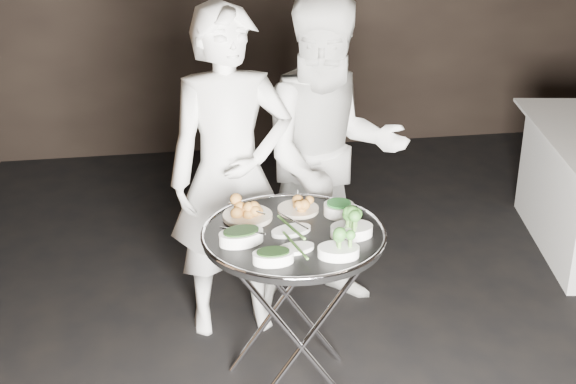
{
  "coord_description": "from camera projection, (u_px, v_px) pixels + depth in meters",
  "views": [
    {
      "loc": [
        -0.72,
        -2.64,
        2.36
      ],
      "look_at": [
        -0.23,
        0.47,
        0.95
      ],
      "focal_mm": 50.0,
      "sensor_mm": 36.0,
      "label": 1
    }
  ],
  "objects": [
    {
      "name": "broccoli_bowl_b",
      "position": [
        339.0,
        249.0,
        3.16
      ],
      "size": [
        0.18,
        0.14,
        0.07
      ],
      "rotation": [
        0.0,
        0.0,
        -0.12
      ],
      "color": "silver",
      "rests_on": "serving_tray"
    },
    {
      "name": "broccoli_bowl_a",
      "position": [
        352.0,
        228.0,
        3.32
      ],
      "size": [
        0.18,
        0.13,
        0.07
      ],
      "rotation": [
        0.0,
        0.0,
        0.03
      ],
      "color": "silver",
      "rests_on": "serving_tray"
    },
    {
      "name": "greens_bowl",
      "position": [
        339.0,
        207.0,
        3.51
      ],
      "size": [
        0.13,
        0.13,
        0.08
      ],
      "rotation": [
        0.0,
        0.0,
        0.3
      ],
      "color": "silver",
      "rests_on": "serving_tray"
    },
    {
      "name": "waiter_right",
      "position": [
        330.0,
        158.0,
        4.1
      ],
      "size": [
        0.86,
        0.69,
        1.69
      ],
      "primitive_type": "imported",
      "rotation": [
        0.0,
        0.0,
        0.06
      ],
      "color": "silver",
      "rests_on": "floor"
    },
    {
      "name": "serving_tray",
      "position": [
        294.0,
        235.0,
        3.37
      ],
      "size": [
        0.78,
        0.78,
        0.04
      ],
      "color": "black",
      "rests_on": "tray_stand"
    },
    {
      "name": "serving_utensils",
      "position": [
        295.0,
        214.0,
        3.4
      ],
      "size": [
        0.58,
        0.45,
        0.01
      ],
      "color": "silver",
      "rests_on": "serving_tray"
    },
    {
      "name": "potato_plate_b",
      "position": [
        298.0,
        205.0,
        3.54
      ],
      "size": [
        0.18,
        0.18,
        0.07
      ],
      "rotation": [
        0.0,
        0.0,
        -0.07
      ],
      "color": "beige",
      "rests_on": "serving_tray"
    },
    {
      "name": "asparagus_plate_b",
      "position": [
        295.0,
        247.0,
        3.21
      ],
      "size": [
        0.18,
        0.12,
        0.03
      ],
      "rotation": [
        0.0,
        0.0,
        0.24
      ],
      "color": "silver",
      "rests_on": "serving_tray"
    },
    {
      "name": "waiter_left",
      "position": [
        231.0,
        176.0,
        3.9
      ],
      "size": [
        0.64,
        0.44,
        1.68
      ],
      "primitive_type": "imported",
      "rotation": [
        0.0,
        0.0,
        0.07
      ],
      "color": "silver",
      "rests_on": "floor"
    },
    {
      "name": "potato_plate_a",
      "position": [
        247.0,
        211.0,
        3.47
      ],
      "size": [
        0.22,
        0.22,
        0.08
      ],
      "rotation": [
        0.0,
        0.0,
        0.2
      ],
      "color": "beige",
      "rests_on": "serving_tray"
    },
    {
      "name": "spinach_bowl_b",
      "position": [
        273.0,
        255.0,
        3.12
      ],
      "size": [
        0.16,
        0.11,
        0.07
      ],
      "rotation": [
        0.0,
        0.0,
        0.0
      ],
      "color": "silver",
      "rests_on": "serving_tray"
    },
    {
      "name": "spinach_bowl_a",
      "position": [
        241.0,
        235.0,
        3.26
      ],
      "size": [
        0.21,
        0.16,
        0.08
      ],
      "rotation": [
        0.0,
        0.0,
        0.24
      ],
      "color": "silver",
      "rests_on": "serving_tray"
    },
    {
      "name": "tray_stand",
      "position": [
        293.0,
        309.0,
        3.51
      ],
      "size": [
        0.55,
        0.47,
        0.81
      ],
      "rotation": [
        0.0,
        0.0,
        0.14
      ],
      "color": "silver",
      "rests_on": "floor"
    },
    {
      "name": "asparagus_plate_a",
      "position": [
        291.0,
        229.0,
        3.35
      ],
      "size": [
        0.2,
        0.15,
        0.04
      ],
      "rotation": [
        0.0,
        0.0,
        0.31
      ],
      "color": "silver",
      "rests_on": "serving_tray"
    }
  ]
}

